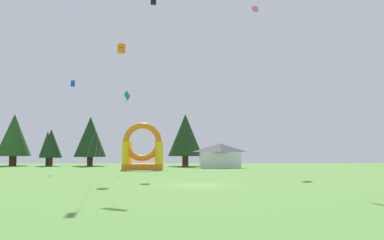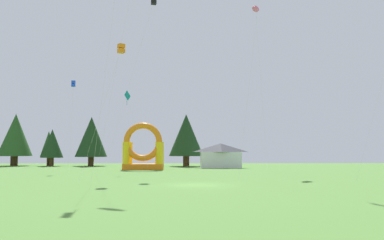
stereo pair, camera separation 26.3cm
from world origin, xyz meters
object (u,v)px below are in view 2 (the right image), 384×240
inflatable_yellow_castle (143,152)px  festival_tent (221,156)px  kite_orange_box (121,49)px  kite_pink_parafoil (256,9)px  kite_blue_box (73,84)px  kite_black_box (154,1)px  kite_teal_diamond (127,97)px

inflatable_yellow_castle → festival_tent: (12.20, 5.77, -0.58)m
kite_orange_box → festival_tent: size_ratio=2.11×
kite_pink_parafoil → kite_blue_box: kite_pink_parafoil is taller
kite_pink_parafoil → kite_black_box: kite_black_box is taller
festival_tent → kite_black_box: bearing=-128.5°
kite_black_box → festival_tent: kite_black_box is taller
kite_pink_parafoil → kite_orange_box: (-16.82, -14.56, -9.58)m
kite_teal_diamond → inflatable_yellow_castle: bearing=80.6°
kite_black_box → inflatable_yellow_castle: 21.83m
kite_pink_parafoil → kite_blue_box: size_ratio=1.87×
kite_pink_parafoil → kite_orange_box: size_ratio=1.69×
inflatable_yellow_castle → festival_tent: bearing=25.3°
kite_black_box → inflatable_yellow_castle: kite_black_box is taller
kite_pink_parafoil → kite_black_box: (-14.36, -1.99, 0.24)m
kite_pink_parafoil → kite_teal_diamond: kite_pink_parafoil is taller
kite_pink_parafoil → kite_black_box: size_ratio=0.98×
festival_tent → kite_blue_box: bearing=-153.0°
kite_teal_diamond → kite_blue_box: 8.87m
kite_orange_box → kite_blue_box: bearing=120.6°
kite_blue_box → inflatable_yellow_castle: bearing=29.1°
kite_teal_diamond → kite_blue_box: size_ratio=0.83×
kite_orange_box → festival_tent: 30.74m
kite_orange_box → festival_tent: kite_orange_box is taller
kite_orange_box → inflatable_yellow_castle: size_ratio=1.97×
kite_orange_box → festival_tent: (12.81, 25.57, -11.28)m
kite_orange_box → kite_blue_box: (-8.67, 14.64, -1.27)m
kite_teal_diamond → kite_orange_box: size_ratio=0.75×
kite_pink_parafoil → kite_teal_diamond: bearing=-169.0°
inflatable_yellow_castle → kite_teal_diamond: bearing=-99.4°
inflatable_yellow_castle → kite_blue_box: bearing=-150.9°
kite_pink_parafoil → kite_orange_box: kite_pink_parafoil is taller
kite_teal_diamond → kite_orange_box: (0.84, -11.13, 3.49)m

